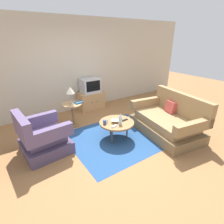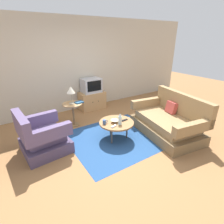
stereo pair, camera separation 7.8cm
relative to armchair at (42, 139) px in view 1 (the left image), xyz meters
The scene contains 16 objects.
ground_plane 1.55m from the armchair, 18.67° to the right, with size 16.00×16.00×0.00m, color olive.
back_wall 2.58m from the armchair, 52.41° to the left, with size 9.00×0.12×2.70m, color #BCB29E.
area_rug 1.60m from the armchair, 14.27° to the right, with size 2.08×1.87×0.00m, color navy.
armchair is the anchor object (origin of this frame).
couch 2.82m from the armchair, 17.65° to the right, with size 1.23×1.81×0.94m.
coffee_table 1.57m from the armchair, 14.27° to the right, with size 0.77×0.77×0.41m.
side_table 1.22m from the armchair, 38.29° to the left, with size 0.49×0.49×0.61m.
tv_stand 2.45m from the armchair, 39.14° to the left, with size 0.80×0.48×0.55m.
television 2.50m from the armchair, 39.40° to the left, with size 0.57×0.44×0.43m.
table_lamp 1.35m from the armchair, 38.04° to the left, with size 0.20×0.20×0.44m.
vase 1.62m from the armchair, 19.00° to the right, with size 0.08×0.08×0.26m.
mug 1.30m from the armchair, 14.54° to the right, with size 0.12×0.07×0.09m.
bowl 1.53m from the armchair, 14.71° to the right, with size 0.17×0.17×0.06m.
tv_remote_dark 1.77m from the armchair, 13.84° to the right, with size 0.17×0.05×0.02m.
tv_remote_silver 1.46m from the armchair, 21.78° to the right, with size 0.16×0.09×0.02m.
book 1.35m from the armchair, 32.26° to the left, with size 0.23×0.18×0.03m.
Camera 1 is at (-1.96, -2.72, 2.14)m, focal length 28.09 mm.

